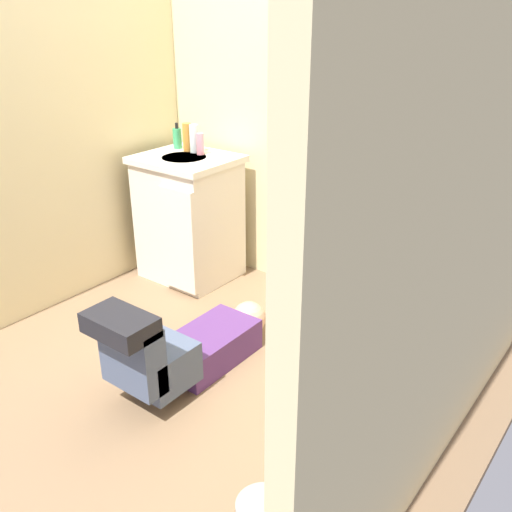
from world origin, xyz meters
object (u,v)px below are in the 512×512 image
(toilet, at_px, (415,286))
(person_plumber, at_px, (184,346))
(bottle_clear, at_px, (194,139))
(soap_dispenser, at_px, (177,138))
(faucet, at_px, (201,144))
(toilet_paper_roll, at_px, (368,448))
(tissue_box, at_px, (423,200))
(bottle_pink, at_px, (200,144))
(bottle_amber, at_px, (187,137))
(paper_towel_roll, at_px, (330,337))
(toiletry_bag, at_px, (453,205))
(vanity_cabinet, at_px, (189,217))

(toilet, bearing_deg, person_plumber, -129.99)
(bottle_clear, bearing_deg, soap_dispenser, 175.98)
(faucet, bearing_deg, toilet, -3.44)
(faucet, height_order, toilet_paper_roll, faucet)
(tissue_box, relative_size, bottle_pink, 1.63)
(toilet, xyz_separation_m, bottle_amber, (-1.63, 0.06, 0.54))
(paper_towel_roll, bearing_deg, bottle_clear, 163.29)
(faucet, relative_size, bottle_amber, 0.56)
(bottle_pink, bearing_deg, tissue_box, 1.94)
(faucet, distance_m, soap_dispenser, 0.19)
(tissue_box, relative_size, bottle_amber, 1.23)
(soap_dispenser, bearing_deg, tissue_box, 0.61)
(toilet, xyz_separation_m, paper_towel_roll, (-0.30, -0.32, -0.26))
(toiletry_bag, relative_size, soap_dispenser, 0.75)
(tissue_box, bearing_deg, bottle_amber, -178.92)
(bottle_clear, distance_m, toilet_paper_roll, 2.18)
(toilet_paper_roll, bearing_deg, person_plumber, -177.15)
(toiletry_bag, height_order, bottle_clear, bottle_clear)
(tissue_box, bearing_deg, bottle_pink, -178.06)
(faucet, xyz_separation_m, soap_dispenser, (-0.19, -0.02, 0.02))
(person_plumber, xyz_separation_m, toilet_paper_roll, (0.98, 0.05, -0.13))
(person_plumber, xyz_separation_m, soap_dispenser, (-0.96, 0.99, 0.71))
(toilet_paper_roll, bearing_deg, tissue_box, 104.62)
(soap_dispenser, relative_size, bottle_amber, 0.93)
(soap_dispenser, bearing_deg, toilet_paper_roll, -26.00)
(person_plumber, height_order, bottle_amber, bottle_amber)
(bottle_amber, bearing_deg, toilet, -2.13)
(tissue_box, relative_size, bottle_clear, 1.25)
(bottle_clear, bearing_deg, toilet_paper_roll, -27.73)
(bottle_clear, bearing_deg, toiletry_bag, 1.00)
(bottle_clear, relative_size, paper_towel_roll, 0.84)
(faucet, xyz_separation_m, tissue_box, (1.49, -0.00, -0.07))
(toilet_paper_roll, bearing_deg, toiletry_bag, 95.99)
(person_plumber, xyz_separation_m, bottle_pink, (-0.73, 0.96, 0.71))
(toilet_paper_roll, bearing_deg, bottle_pink, 151.83)
(tissue_box, xyz_separation_m, bottle_clear, (-1.52, -0.03, 0.11))
(faucet, distance_m, paper_towel_roll, 1.51)
(vanity_cabinet, bearing_deg, bottle_clear, 105.56)
(vanity_cabinet, height_order, bottle_clear, bottle_clear)
(bottle_amber, height_order, bottle_pink, bottle_amber)
(toilet, height_order, vanity_cabinet, vanity_cabinet)
(vanity_cabinet, bearing_deg, bottle_pink, 68.28)
(person_plumber, height_order, paper_towel_roll, person_plumber)
(toilet, height_order, paper_towel_roll, toilet)
(toiletry_bag, distance_m, bottle_pink, 1.61)
(soap_dispenser, bearing_deg, toilet, -2.40)
(bottle_pink, relative_size, paper_towel_roll, 0.64)
(faucet, distance_m, bottle_clear, 0.06)
(person_plumber, xyz_separation_m, tissue_box, (0.73, 1.01, 0.62))
(bottle_amber, bearing_deg, vanity_cabinet, -51.04)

